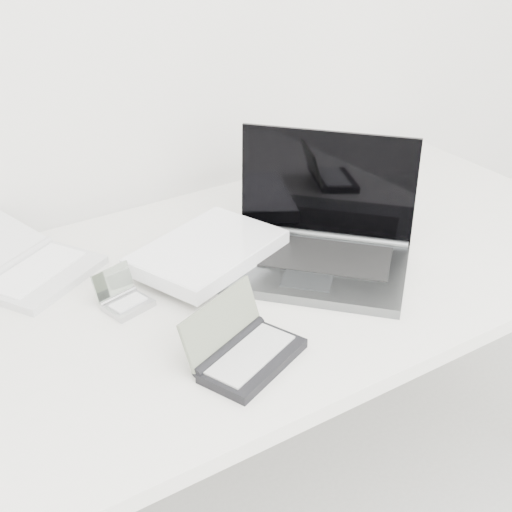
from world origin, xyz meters
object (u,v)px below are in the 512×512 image
desk (258,289)px  netbook_open_white (25,267)px  laptop_large (273,247)px  palmtop_charcoal (244,350)px

desk → netbook_open_white: bearing=149.4°
netbook_open_white → desk: bearing=-61.1°
laptop_large → palmtop_charcoal: size_ratio=2.60×
palmtop_charcoal → desk: bearing=30.4°
laptop_large → palmtop_charcoal: laptop_large is taller
netbook_open_white → palmtop_charcoal: size_ratio=1.66×
laptop_large → netbook_open_white: bearing=-160.8°
desk → palmtop_charcoal: bearing=-127.5°
desk → palmtop_charcoal: palmtop_charcoal is taller
laptop_large → palmtop_charcoal: bearing=-85.5°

